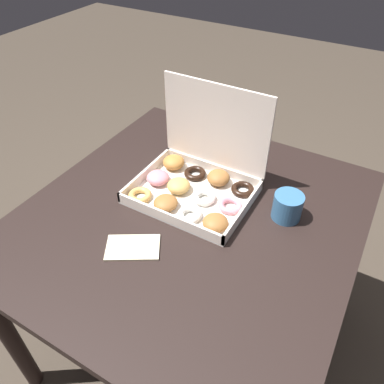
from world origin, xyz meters
The scene contains 5 objects.
ground_plane centered at (0.00, 0.00, 0.00)m, with size 8.00×8.00×0.00m, color #42382D.
dining_table centered at (0.00, 0.00, 0.63)m, with size 0.97×1.03×0.72m.
donut_box centered at (-0.04, 0.11, 0.78)m, with size 0.37×0.30×0.33m.
coffee_mug centered at (0.25, 0.13, 0.77)m, with size 0.09×0.09×0.08m.
paper_napkin centered at (-0.07, -0.20, 0.73)m, with size 0.17×0.15×0.01m.
Camera 1 is at (0.42, -0.71, 1.52)m, focal length 35.00 mm.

